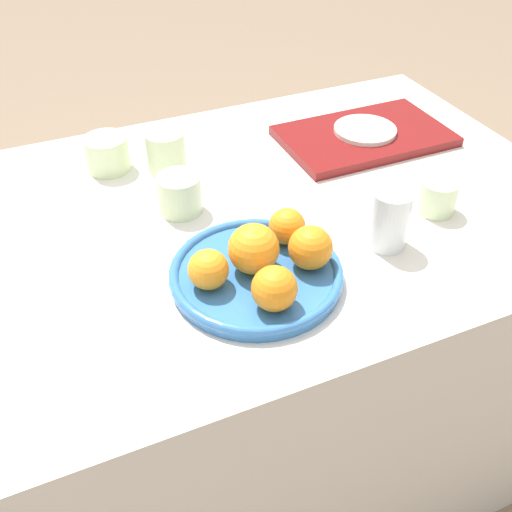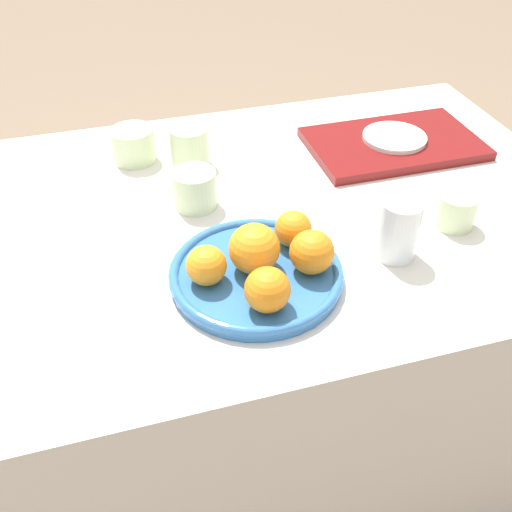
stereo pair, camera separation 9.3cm
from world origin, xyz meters
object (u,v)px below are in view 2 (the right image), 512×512
(orange_3, at_px, (267,290))
(side_plate, at_px, (394,137))
(orange_2, at_px, (206,265))
(cup_1, at_px, (456,210))
(water_glass, at_px, (398,229))
(cup_2, at_px, (190,146))
(orange_0, at_px, (254,249))
(cup_0, at_px, (133,145))
(serving_tray, at_px, (393,144))
(orange_4, at_px, (293,229))
(cup_3, at_px, (195,189))
(orange_1, at_px, (312,252))
(fruit_platter, at_px, (256,274))

(orange_3, bearing_deg, side_plate, 45.09)
(orange_2, xyz_separation_m, side_plate, (0.48, 0.33, -0.02))
(side_plate, height_order, cup_1, cup_1)
(water_glass, relative_size, cup_2, 1.27)
(orange_2, bearing_deg, orange_0, 5.99)
(orange_2, distance_m, cup_1, 0.46)
(orange_2, distance_m, cup_0, 0.44)
(serving_tray, xyz_separation_m, cup_1, (-0.02, -0.29, 0.02))
(serving_tray, bearing_deg, orange_4, -139.39)
(orange_0, bearing_deg, cup_0, 107.49)
(orange_2, height_order, water_glass, water_glass)
(orange_4, xyz_separation_m, water_glass, (0.16, -0.05, 0.00))
(orange_0, distance_m, serving_tray, 0.52)
(cup_3, bearing_deg, side_plate, 11.98)
(orange_0, relative_size, cup_1, 1.15)
(orange_3, bearing_deg, orange_1, 34.33)
(orange_0, relative_size, orange_3, 1.18)
(cup_1, xyz_separation_m, cup_2, (-0.41, 0.34, 0.01))
(fruit_platter, xyz_separation_m, cup_0, (-0.14, 0.44, 0.02))
(orange_1, xyz_separation_m, serving_tray, (0.32, 0.35, -0.04))
(cup_1, bearing_deg, orange_1, -167.62)
(cup_0, xyz_separation_m, cup_3, (0.09, -0.20, 0.00))
(orange_2, xyz_separation_m, cup_0, (-0.06, 0.44, -0.01))
(orange_1, relative_size, cup_2, 0.85)
(orange_2, relative_size, cup_1, 0.90)
(orange_0, bearing_deg, orange_1, -17.78)
(orange_1, xyz_separation_m, water_glass, (0.16, 0.02, -0.00))
(orange_1, height_order, cup_0, orange_1)
(cup_0, bearing_deg, water_glass, -49.39)
(orange_2, height_order, orange_4, orange_2)
(orange_2, relative_size, water_glass, 0.60)
(side_plate, height_order, cup_2, cup_2)
(orange_1, xyz_separation_m, orange_2, (-0.16, 0.02, -0.00))
(fruit_platter, height_order, side_plate, side_plate)
(fruit_platter, xyz_separation_m, cup_1, (0.38, 0.05, 0.02))
(orange_3, xyz_separation_m, serving_tray, (0.41, 0.41, -0.04))
(orange_1, relative_size, water_glass, 0.67)
(serving_tray, xyz_separation_m, cup_2, (-0.43, 0.05, 0.03))
(orange_1, height_order, side_plate, orange_1)
(orange_1, bearing_deg, cup_0, 115.77)
(orange_1, xyz_separation_m, orange_4, (-0.01, 0.07, -0.00))
(water_glass, distance_m, cup_1, 0.15)
(side_plate, bearing_deg, orange_0, -141.43)
(fruit_platter, bearing_deg, orange_4, 33.30)
(cup_2, height_order, cup_3, cup_2)
(orange_3, bearing_deg, orange_2, 131.45)
(cup_2, xyz_separation_m, cup_3, (-0.02, -0.15, -0.01))
(fruit_platter, bearing_deg, orange_1, -12.72)
(cup_0, bearing_deg, fruit_platter, -72.76)
(cup_2, bearing_deg, orange_4, -72.34)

